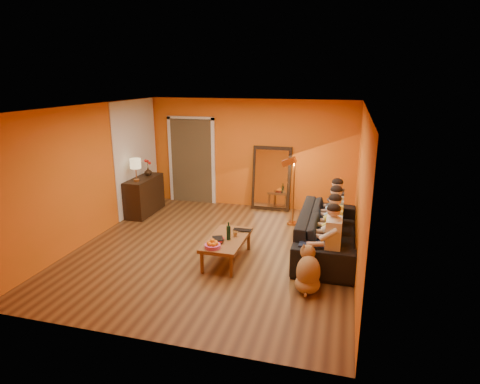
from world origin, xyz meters
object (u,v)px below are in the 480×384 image
(wine_bottle, at_px, (229,231))
(sofa, at_px, (327,231))
(coffee_table, at_px, (227,249))
(person_far_left, at_px, (333,241))
(dog, at_px, (308,269))
(person_mid_left, at_px, (334,229))
(laptop, at_px, (242,231))
(floor_lamp, at_px, (294,192))
(sideboard, at_px, (144,196))
(person_far_right, at_px, (337,209))
(vase, at_px, (148,172))
(table_lamp, at_px, (136,170))
(mirror_frame, at_px, (271,178))
(person_mid_right, at_px, (336,218))
(tumbler, at_px, (235,234))

(wine_bottle, bearing_deg, sofa, 30.10)
(coffee_table, relative_size, person_far_left, 1.00)
(dog, xyz_separation_m, person_mid_left, (0.32, 1.06, 0.26))
(person_far_left, height_order, laptop, person_far_left)
(floor_lamp, height_order, laptop, floor_lamp)
(sideboard, xyz_separation_m, person_far_right, (4.37, -0.40, 0.18))
(sofa, relative_size, coffee_table, 2.11)
(sideboard, distance_m, person_far_right, 4.39)
(vase, bearing_deg, person_far_left, -27.77)
(table_lamp, bearing_deg, coffee_table, -32.17)
(mirror_frame, distance_m, laptop, 2.68)
(mirror_frame, relative_size, vase, 8.18)
(person_mid_right, relative_size, person_far_right, 1.00)
(sideboard, height_order, vase, vase)
(person_mid_left, height_order, person_mid_right, same)
(table_lamp, relative_size, wine_bottle, 1.65)
(mirror_frame, xyz_separation_m, laptop, (-0.02, -2.66, -0.33))
(coffee_table, bearing_deg, table_lamp, 148.39)
(tumbler, height_order, laptop, tumbler)
(mirror_frame, xyz_separation_m, wine_bottle, (-0.15, -3.06, -0.18))
(mirror_frame, relative_size, tumbler, 16.93)
(sideboard, relative_size, floor_lamp, 0.82)
(sofa, xyz_separation_m, laptop, (-1.47, -0.53, 0.06))
(person_far_left, xyz_separation_m, person_mid_left, (0.00, 0.55, 0.00))
(sofa, relative_size, tumbler, 28.64)
(table_lamp, bearing_deg, vase, 90.00)
(person_far_left, height_order, wine_bottle, person_far_left)
(person_far_right, bearing_deg, dog, -98.31)
(dog, relative_size, person_mid_left, 0.57)
(sideboard, height_order, person_far_right, person_far_right)
(sideboard, bearing_deg, floor_lamp, 2.56)
(coffee_table, bearing_deg, vase, 140.48)
(table_lamp, relative_size, vase, 2.74)
(sofa, distance_m, coffee_table, 1.88)
(floor_lamp, bearing_deg, wine_bottle, -109.32)
(person_mid_right, distance_m, wine_bottle, 2.01)
(dog, height_order, person_far_left, person_far_left)
(mirror_frame, bearing_deg, laptop, -90.44)
(sofa, distance_m, laptop, 1.56)
(floor_lamp, height_order, dog, floor_lamp)
(laptop, bearing_deg, coffee_table, -118.96)
(dog, distance_m, person_far_right, 2.20)
(person_mid_left, bearing_deg, coffee_table, -166.49)
(sofa, height_order, vase, vase)
(mirror_frame, bearing_deg, person_far_right, -43.15)
(sofa, bearing_deg, floor_lamp, 33.34)
(person_mid_left, bearing_deg, sofa, 106.11)
(floor_lamp, distance_m, tumbler, 2.11)
(tumbler, bearing_deg, person_far_right, 40.29)
(wine_bottle, bearing_deg, floor_lamp, 69.26)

